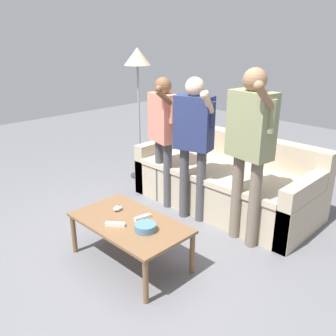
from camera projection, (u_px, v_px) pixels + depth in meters
ground_plane at (137, 251)px, 3.37m from camera, size 12.00×12.00×0.00m
couch at (226, 182)px, 4.21m from camera, size 2.08×0.96×0.79m
coffee_table at (130, 226)px, 3.10m from camera, size 1.04×0.59×0.40m
snack_bowl at (145, 227)px, 2.93m from camera, size 0.18×0.18×0.06m
game_remote_nunchuk at (118, 208)px, 3.27m from camera, size 0.06×0.09×0.05m
floor_lamp at (138, 66)px, 4.66m from camera, size 0.35×0.35×1.75m
player_left at (163, 127)px, 4.02m from camera, size 0.43×0.38×1.48m
player_center at (194, 134)px, 3.66m from camera, size 0.49×0.33×1.52m
player_right at (250, 138)px, 3.20m from camera, size 0.48×0.40×1.65m
game_remote_wand_near at (143, 217)px, 3.12m from camera, size 0.06×0.16×0.03m
game_remote_wand_far at (115, 224)px, 3.01m from camera, size 0.15×0.13×0.03m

